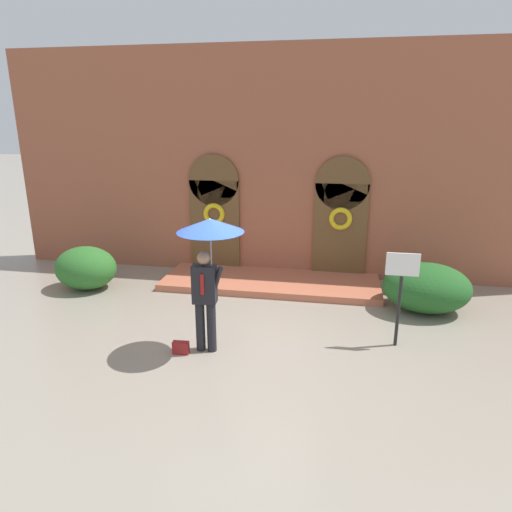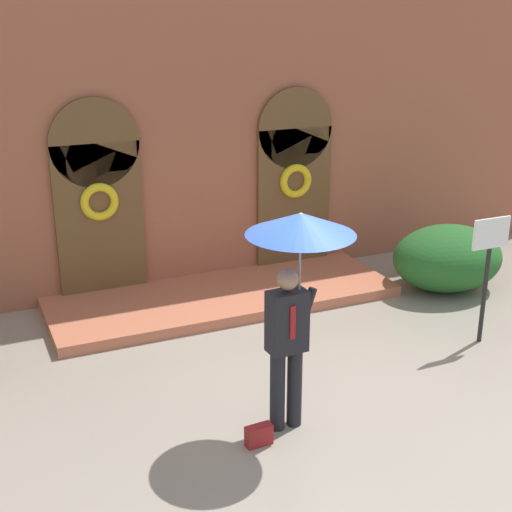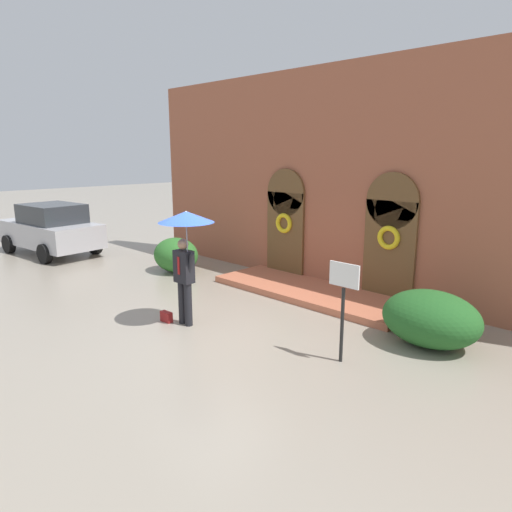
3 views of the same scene
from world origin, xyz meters
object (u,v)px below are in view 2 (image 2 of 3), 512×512
object	(u,v)px
person_with_umbrella	(297,257)
sign_post	(488,260)
shrub_right	(448,258)
handbag	(259,435)

from	to	relation	value
person_with_umbrella	sign_post	world-z (taller)	person_with_umbrella
person_with_umbrella	sign_post	distance (m)	3.36
person_with_umbrella	shrub_right	bearing A→B (deg)	32.45
person_with_umbrella	handbag	size ratio (longest dim) A/B	8.44
shrub_right	handbag	bearing A→B (deg)	-148.64
handbag	person_with_umbrella	bearing A→B (deg)	18.43
person_with_umbrella	sign_post	xyz separation A→B (m)	(3.18, 0.79, -0.75)
sign_post	handbag	bearing A→B (deg)	-164.97
handbag	sign_post	xyz separation A→B (m)	(3.68, 0.99, 1.05)
person_with_umbrella	shrub_right	world-z (taller)	person_with_umbrella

